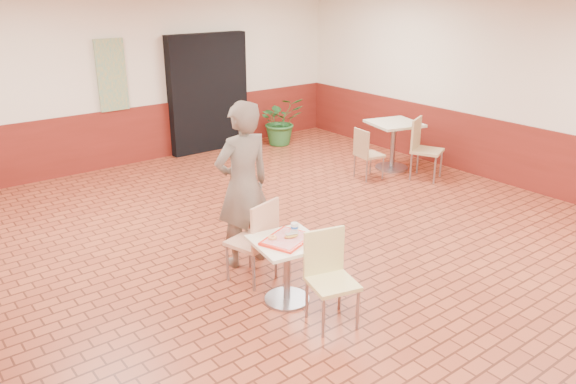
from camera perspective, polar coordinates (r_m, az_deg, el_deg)
room_shell at (r=6.20m, az=4.92°, el=5.82°), size 8.01×10.01×3.01m
wainscot_band at (r=6.53m, az=4.66°, el=-2.70°), size 8.00×10.00×1.00m
corridor_doorway at (r=10.86m, az=-8.10°, el=9.90°), size 1.60×0.22×2.20m
promo_poster at (r=10.08m, az=-17.47°, el=11.25°), size 0.50×0.03×1.20m
main_table at (r=5.66m, az=-0.11°, el=-6.99°), size 0.64×0.64×0.68m
chair_main_front at (r=5.35m, az=4.18°, el=-8.15°), size 0.51×0.51×0.91m
chair_main_back at (r=5.99m, az=-3.19°, el=-4.59°), size 0.54×0.54×0.95m
customer at (r=6.26m, az=-4.59°, el=0.70°), size 0.69×0.46×1.90m
serving_tray at (r=5.55m, az=-0.11°, el=-4.84°), size 0.48×0.37×0.03m
ring_donut at (r=5.52m, az=-1.59°, el=-4.64°), size 0.10×0.10×0.03m
long_john_donut at (r=5.55m, az=0.35°, el=-4.44°), size 0.16×0.10×0.05m
paper_cup at (r=5.66m, az=0.66°, el=-3.61°), size 0.08×0.08×0.10m
second_table at (r=9.88m, az=10.67°, el=5.46°), size 0.78×0.78×0.83m
chair_second_left at (r=9.29m, az=7.93°, el=4.12°), size 0.44×0.44×0.85m
chair_second_front at (r=9.50m, az=13.52°, el=4.63°), size 0.61×0.61×1.00m
potted_plant at (r=11.25m, az=-0.72°, el=7.25°), size 1.05×0.98×0.96m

